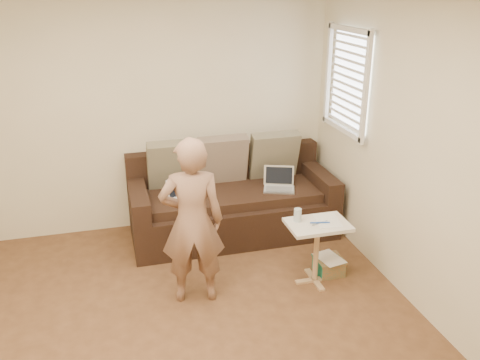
{
  "coord_description": "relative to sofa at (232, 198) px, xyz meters",
  "views": [
    {
      "loc": [
        -0.44,
        -3.17,
        2.66
      ],
      "look_at": [
        0.8,
        1.4,
        0.78
      ],
      "focal_mm": 38.12,
      "sensor_mm": 36.0,
      "label": 1
    }
  ],
  "objects": [
    {
      "name": "pillow_right",
      "position": [
        0.55,
        0.24,
        0.37
      ],
      "size": [
        0.55,
        0.28,
        0.57
      ],
      "primitive_type": null,
      "rotation": [
        0.26,
        0.0,
        0.0
      ],
      "color": "#6D6350",
      "rests_on": "sofa"
    },
    {
      "name": "scissors",
      "position": [
        0.51,
        -1.17,
        0.19
      ],
      "size": [
        0.19,
        0.12,
        0.02
      ],
      "primitive_type": null,
      "rotation": [
        0.0,
        0.0,
        0.09
      ],
      "color": "silver",
      "rests_on": "side_table"
    },
    {
      "name": "wall_back",
      "position": [
        -0.81,
        0.48,
        0.87
      ],
      "size": [
        4.0,
        0.0,
        4.0
      ],
      "primitive_type": "plane",
      "rotation": [
        1.57,
        0.0,
        0.0
      ],
      "color": "beige",
      "rests_on": "ground"
    },
    {
      "name": "paper_on_table",
      "position": [
        0.61,
        -1.13,
        0.18
      ],
      "size": [
        0.25,
        0.33,
        0.0
      ],
      "primitive_type": null,
      "rotation": [
        0.0,
        0.0,
        -0.14
      ],
      "color": "white",
      "rests_on": "side_table"
    },
    {
      "name": "wall_right",
      "position": [
        1.19,
        -1.77,
        0.87
      ],
      "size": [
        0.0,
        4.5,
        4.5
      ],
      "primitive_type": "plane",
      "rotation": [
        1.57,
        0.0,
        -1.57
      ],
      "color": "beige",
      "rests_on": "ground"
    },
    {
      "name": "laptop_silver",
      "position": [
        0.49,
        -0.14,
        0.1
      ],
      "size": [
        0.39,
        0.34,
        0.22
      ],
      "primitive_type": null,
      "rotation": [
        0.0,
        0.0,
        -0.36
      ],
      "color": "#B7BABC",
      "rests_on": "sofa"
    },
    {
      "name": "laptop_white",
      "position": [
        -0.53,
        -0.15,
        0.1
      ],
      "size": [
        0.38,
        0.35,
        0.23
      ],
      "primitive_type": null,
      "rotation": [
        0.0,
        0.0,
        0.48
      ],
      "color": "white",
      "rests_on": "sofa"
    },
    {
      "name": "pillow_mid",
      "position": [
        -0.05,
        0.24,
        0.37
      ],
      "size": [
        0.55,
        0.27,
        0.57
      ],
      "primitive_type": null,
      "rotation": [
        0.24,
        0.0,
        0.0
      ],
      "color": "brown",
      "rests_on": "sofa"
    },
    {
      "name": "pillow_left",
      "position": [
        -0.6,
        0.22,
        0.37
      ],
      "size": [
        0.55,
        0.29,
        0.57
      ],
      "primitive_type": null,
      "rotation": [
        0.28,
        0.0,
        0.0
      ],
      "color": "#6D6350",
      "rests_on": "sofa"
    },
    {
      "name": "side_table",
      "position": [
        0.5,
        -1.16,
        -0.12
      ],
      "size": [
        0.55,
        0.39,
        0.61
      ],
      "primitive_type": null,
      "color": "silver",
      "rests_on": "ground"
    },
    {
      "name": "person",
      "position": [
        -0.64,
        -1.12,
        0.33
      ],
      "size": [
        0.59,
        0.44,
        1.5
      ],
      "primitive_type": "imported",
      "rotation": [
        0.0,
        0.0,
        3.0
      ],
      "color": "brown",
      "rests_on": "ground"
    },
    {
      "name": "window_blinds",
      "position": [
        1.14,
        -0.27,
        1.28
      ],
      "size": [
        0.12,
        0.88,
        1.08
      ],
      "primitive_type": null,
      "color": "white",
      "rests_on": "wall_right"
    },
    {
      "name": "striped_box",
      "position": [
        0.69,
        -1.06,
        -0.34
      ],
      "size": [
        0.26,
        0.26,
        0.17
      ],
      "primitive_type": null,
      "color": "#D04F1F",
      "rests_on": "ground"
    },
    {
      "name": "drinking_glass",
      "position": [
        0.34,
        -1.07,
        0.24
      ],
      "size": [
        0.07,
        0.07,
        0.12
      ],
      "primitive_type": null,
      "color": "silver",
      "rests_on": "side_table"
    },
    {
      "name": "floor",
      "position": [
        -0.81,
        -1.77,
        -0.42
      ],
      "size": [
        4.5,
        4.5,
        0.0
      ],
      "primitive_type": "plane",
      "color": "#4F321D",
      "rests_on": "ground"
    },
    {
      "name": "sofa",
      "position": [
        0.0,
        0.0,
        0.0
      ],
      "size": [
        2.2,
        0.95,
        0.85
      ],
      "primitive_type": null,
      "color": "black",
      "rests_on": "ground"
    }
  ]
}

